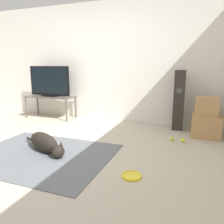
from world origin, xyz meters
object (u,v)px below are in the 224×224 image
object	(u,v)px
cardboard_box_lower	(206,125)
floor_speaker	(179,100)
frisbee	(132,176)
dog	(45,143)
tennis_ball_by_boxes	(183,140)
tennis_ball_near_speaker	(172,139)
cardboard_box_upper	(206,106)
tv	(49,82)
tv_stand	(50,99)

from	to	relation	value
cardboard_box_lower	floor_speaker	xyz separation A→B (m)	(-0.49, 0.26, 0.38)
frisbee	cardboard_box_lower	bearing A→B (deg)	66.06
dog	tennis_ball_by_boxes	size ratio (longest dim) A/B	14.11
dog	tennis_ball_near_speaker	size ratio (longest dim) A/B	14.11
dog	cardboard_box_upper	distance (m)	2.70
floor_speaker	frisbee	bearing A→B (deg)	-98.99
cardboard_box_lower	tv	size ratio (longest dim) A/B	0.48
tv_stand	cardboard_box_lower	bearing A→B (deg)	-3.88
frisbee	cardboard_box_upper	world-z (taller)	cardboard_box_upper
cardboard_box_upper	dog	bearing A→B (deg)	-143.49
tv_stand	tv	distance (m)	0.40
frisbee	tennis_ball_near_speaker	xyz separation A→B (m)	(0.30, 1.39, 0.02)
tv_stand	tv	xyz separation A→B (m)	(-0.00, 0.00, 0.40)
dog	frisbee	bearing A→B (deg)	-11.07
dog	tv	world-z (taller)	tv
dog	tennis_ball_near_speaker	xyz separation A→B (m)	(1.65, 1.12, -0.10)
frisbee	cardboard_box_upper	size ratio (longest dim) A/B	0.59
tv_stand	tennis_ball_by_boxes	size ratio (longest dim) A/B	17.52
cardboard_box_upper	tv_stand	bearing A→B (deg)	176.12
dog	tennis_ball_by_boxes	world-z (taller)	dog
frisbee	floor_speaker	bearing A→B (deg)	81.01
frisbee	floor_speaker	world-z (taller)	floor_speaker
tennis_ball_by_boxes	tennis_ball_near_speaker	size ratio (longest dim) A/B	1.00
cardboard_box_upper	floor_speaker	size ratio (longest dim) A/B	0.34
frisbee	tv	size ratio (longest dim) A/B	0.22
tv_stand	tennis_ball_by_boxes	bearing A→B (deg)	-13.26
cardboard_box_upper	tennis_ball_near_speaker	distance (m)	0.85
frisbee	cardboard_box_upper	distance (m)	2.09
dog	tv	bearing A→B (deg)	123.55
cardboard_box_lower	tennis_ball_near_speaker	distance (m)	0.72
cardboard_box_lower	cardboard_box_upper	bearing A→B (deg)	175.40
floor_speaker	tennis_ball_near_speaker	distance (m)	0.90
cardboard_box_lower	cardboard_box_upper	xyz separation A→B (m)	(-0.02, 0.00, 0.34)
dog	tv_stand	size ratio (longest dim) A/B	0.81
tennis_ball_by_boxes	tennis_ball_near_speaker	world-z (taller)	same
dog	cardboard_box_lower	bearing A→B (deg)	36.26
cardboard_box_upper	tv_stand	size ratio (longest dim) A/B	0.33
floor_speaker	tv_stand	size ratio (longest dim) A/B	0.98
cardboard_box_upper	tv_stand	distance (m)	3.37
dog	cardboard_box_lower	xyz separation A→B (m)	(2.17, 1.59, 0.06)
cardboard_box_lower	floor_speaker	bearing A→B (deg)	152.44
dog	tennis_ball_near_speaker	distance (m)	1.99
dog	tv	distance (m)	2.30
tv	tennis_ball_by_boxes	world-z (taller)	tv
tv_stand	tennis_ball_by_boxes	world-z (taller)	tv_stand
dog	floor_speaker	bearing A→B (deg)	47.71
tennis_ball_near_speaker	cardboard_box_upper	bearing A→B (deg)	42.89
cardboard_box_lower	cardboard_box_upper	world-z (taller)	cardboard_box_upper
tv	frisbee	bearing A→B (deg)	-39.24
tv_stand	tennis_ball_near_speaker	bearing A→B (deg)	-13.71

